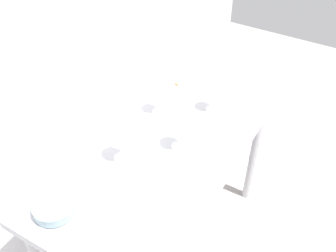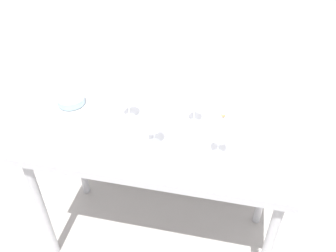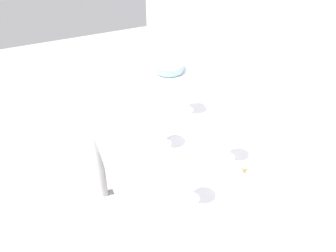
% 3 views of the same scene
% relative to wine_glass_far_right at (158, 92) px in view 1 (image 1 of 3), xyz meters
% --- Properties ---
extents(ground_plane, '(6.00, 6.00, 0.00)m').
position_rel_wine_glass_far_right_xyz_m(ground_plane, '(-0.17, -0.14, -1.02)').
color(ground_plane, gray).
extents(back_wall, '(3.80, 0.04, 2.60)m').
position_rel_wine_glass_far_right_xyz_m(back_wall, '(-0.17, 0.35, 0.28)').
color(back_wall, silver).
rests_on(back_wall, ground_plane).
extents(steel_counter, '(1.40, 0.65, 0.90)m').
position_rel_wine_glass_far_right_xyz_m(steel_counter, '(-0.17, -0.15, -0.23)').
color(steel_counter, '#B1B1B6').
rests_on(steel_counter, ground_plane).
extents(wine_glass_far_right, '(0.08, 0.08, 0.17)m').
position_rel_wine_glass_far_right_xyz_m(wine_glass_far_right, '(0.00, 0.00, 0.00)').
color(wine_glass_far_right, white).
rests_on(wine_glass_far_right, steel_counter).
extents(wine_glass_near_right, '(0.08, 0.08, 0.16)m').
position_rel_wine_glass_far_right_xyz_m(wine_glass_near_right, '(0.15, -0.22, -0.01)').
color(wine_glass_near_right, white).
rests_on(wine_glass_near_right, steel_counter).
extents(wine_glass_near_center, '(0.09, 0.09, 0.16)m').
position_rel_wine_glass_far_right_xyz_m(wine_glass_near_center, '(-0.17, -0.21, -0.01)').
color(wine_glass_near_center, white).
rests_on(wine_glass_near_center, steel_counter).
extents(wine_glass_far_left, '(0.09, 0.09, 0.17)m').
position_rel_wine_glass_far_right_xyz_m(wine_glass_far_left, '(-0.36, -0.03, -0.00)').
color(wine_glass_far_left, white).
rests_on(wine_glass_far_left, steel_counter).
extents(tasting_sheet_upper, '(0.24, 0.26, 0.00)m').
position_rel_wine_glass_far_right_xyz_m(tasting_sheet_upper, '(-0.16, 0.02, -0.12)').
color(tasting_sheet_upper, white).
rests_on(tasting_sheet_upper, steel_counter).
extents(tasting_sheet_lower, '(0.21, 0.26, 0.00)m').
position_rel_wine_glass_far_right_xyz_m(tasting_sheet_lower, '(-0.52, -0.07, -0.12)').
color(tasting_sheet_lower, white).
rests_on(tasting_sheet_lower, steel_counter).
extents(tasting_bowl, '(0.16, 0.16, 0.05)m').
position_rel_wine_glass_far_right_xyz_m(tasting_bowl, '(-0.73, 0.02, -0.09)').
color(tasting_bowl, beige).
rests_on(tasting_bowl, steel_counter).
extents(decanter_funnel, '(0.11, 0.11, 0.12)m').
position_rel_wine_glass_far_right_xyz_m(decanter_funnel, '(0.15, -0.02, -0.08)').
color(decanter_funnel, silver).
rests_on(decanter_funnel, steel_counter).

